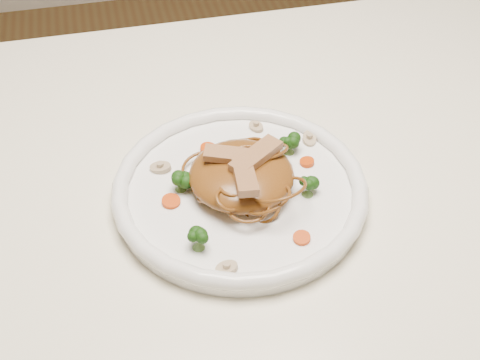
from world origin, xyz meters
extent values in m
cube|color=white|center=(0.00, 0.00, 0.73)|extent=(1.20, 0.80, 0.04)
cylinder|color=brown|center=(0.54, 0.34, 0.35)|extent=(0.06, 0.06, 0.71)
cylinder|color=white|center=(-0.03, -0.04, 0.76)|extent=(0.36, 0.36, 0.02)
ellipsoid|color=brown|center=(-0.03, -0.04, 0.79)|extent=(0.13, 0.13, 0.04)
cube|color=tan|center=(-0.01, -0.04, 0.81)|extent=(0.07, 0.06, 0.01)
cube|color=tan|center=(-0.04, -0.03, 0.81)|extent=(0.07, 0.04, 0.01)
cube|color=tan|center=(-0.03, -0.07, 0.81)|extent=(0.03, 0.07, 0.01)
cylinder|color=#C43707|center=(0.01, 0.03, 0.77)|extent=(0.03, 0.03, 0.00)
cylinder|color=#C43707|center=(-0.11, -0.05, 0.77)|extent=(0.02, 0.02, 0.00)
cylinder|color=#C43707|center=(0.06, -0.02, 0.77)|extent=(0.02, 0.02, 0.00)
cylinder|color=#C43707|center=(-0.05, 0.04, 0.77)|extent=(0.02, 0.02, 0.00)
cylinder|color=#C43707|center=(0.02, -0.14, 0.77)|extent=(0.02, 0.02, 0.00)
cylinder|color=beige|center=(-0.07, -0.16, 0.77)|extent=(0.03, 0.03, 0.01)
cylinder|color=beige|center=(0.08, 0.02, 0.77)|extent=(0.03, 0.03, 0.01)
cylinder|color=beige|center=(-0.12, 0.01, 0.77)|extent=(0.03, 0.03, 0.01)
cylinder|color=beige|center=(0.02, 0.06, 0.77)|extent=(0.03, 0.03, 0.01)
camera|label=1|loc=(-0.16, -0.57, 1.29)|focal=47.05mm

